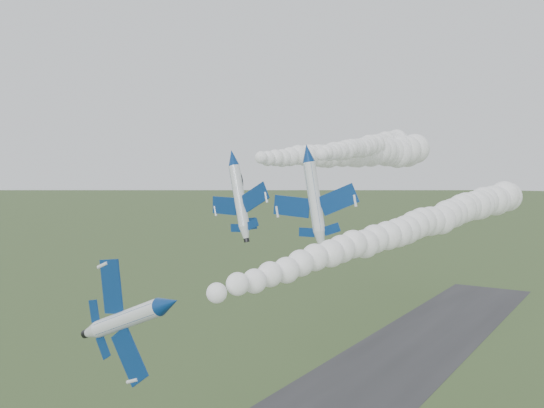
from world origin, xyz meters
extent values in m
cylinder|color=white|center=(11.82, -11.43, 29.63)|extent=(2.71, 8.60, 1.96)
cone|color=navy|center=(11.35, -16.75, 29.63)|extent=(2.15, 2.38, 1.96)
cone|color=white|center=(12.28, -6.31, 29.63)|extent=(2.11, 1.98, 1.96)
cylinder|color=black|center=(12.37, -5.31, 29.63)|extent=(1.04, 0.69, 0.99)
ellipsoid|color=black|center=(12.15, -13.65, 29.83)|extent=(1.56, 3.01, 1.31)
cube|color=navy|center=(10.65, -10.52, 32.38)|extent=(2.04, 2.57, 4.36)
cube|color=navy|center=(12.86, -10.71, 26.76)|extent=(2.04, 2.57, 4.36)
cube|color=navy|center=(11.61, -7.16, 31.13)|extent=(0.93, 1.18, 1.91)
cube|color=navy|center=(12.79, -7.27, 28.13)|extent=(0.93, 1.18, 1.91)
cube|color=navy|center=(13.39, -7.57, 30.11)|extent=(2.24, 1.79, 0.92)
cylinder|color=white|center=(-4.60, 19.99, 41.53)|extent=(3.16, 8.51, 1.79)
cone|color=navy|center=(-5.48, 14.81, 41.53)|extent=(2.13, 2.45, 1.79)
cone|color=white|center=(-3.75, 24.98, 41.53)|extent=(2.06, 2.06, 1.79)
cylinder|color=black|center=(-3.58, 25.96, 41.53)|extent=(0.99, 0.74, 0.91)
ellipsoid|color=black|center=(-5.08, 17.90, 42.07)|extent=(1.65, 3.02, 1.19)
cube|color=navy|center=(-7.28, 21.26, 40.71)|extent=(4.81, 3.10, 1.18)
cube|color=navy|center=(-1.57, 20.29, 42.07)|extent=(4.81, 3.10, 1.18)
cube|color=navy|center=(-5.42, 24.36, 41.17)|extent=(2.11, 1.40, 0.55)
cube|color=navy|center=(-2.38, 23.84, 41.89)|extent=(2.11, 1.40, 0.55)
cube|color=navy|center=(-4.23, 23.92, 42.79)|extent=(0.87, 1.67, 2.15)
cylinder|color=white|center=(6.75, 20.44, 42.03)|extent=(3.27, 8.94, 1.80)
cone|color=navy|center=(7.70, 14.99, 42.03)|extent=(2.16, 2.57, 1.80)
cone|color=white|center=(5.84, 25.68, 42.03)|extent=(2.09, 2.16, 1.80)
cylinder|color=black|center=(5.66, 26.71, 42.03)|extent=(1.00, 0.77, 0.91)
ellipsoid|color=black|center=(7.04, 18.20, 42.61)|extent=(1.69, 3.17, 1.20)
cube|color=navy|center=(3.59, 20.73, 41.38)|extent=(5.12, 3.28, 0.91)
cube|color=navy|center=(9.67, 21.79, 42.38)|extent=(5.12, 3.28, 0.91)
cube|color=navy|center=(4.37, 24.47, 41.77)|extent=(2.24, 1.49, 0.44)
cube|color=navy|center=(7.62, 25.04, 42.30)|extent=(2.24, 1.49, 0.44)
cube|color=navy|center=(5.83, 24.47, 43.37)|extent=(0.77, 1.73, 2.29)
camera|label=1|loc=(43.74, -46.87, 40.47)|focal=40.00mm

